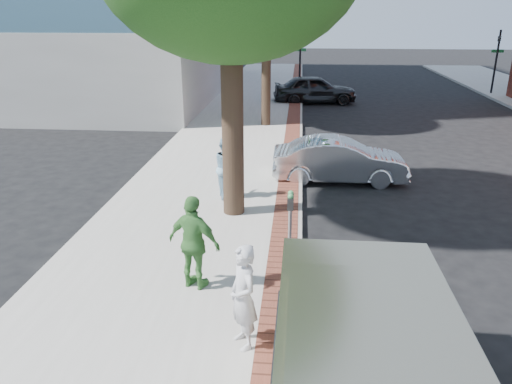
# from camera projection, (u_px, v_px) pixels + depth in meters

# --- Properties ---
(ground) EXTENTS (120.00, 120.00, 0.00)m
(ground) POSITION_uv_depth(u_px,v_px,m) (250.00, 253.00, 10.71)
(ground) COLOR black
(ground) RESTS_ON ground
(sidewalk) EXTENTS (5.00, 60.00, 0.15)m
(sidewalk) POSITION_uv_depth(u_px,v_px,m) (231.00, 150.00, 18.28)
(sidewalk) COLOR #9E9991
(sidewalk) RESTS_ON ground
(brick_strip) EXTENTS (0.60, 60.00, 0.01)m
(brick_strip) POSITION_uv_depth(u_px,v_px,m) (291.00, 149.00, 18.08)
(brick_strip) COLOR brown
(brick_strip) RESTS_ON sidewalk
(curb) EXTENTS (0.10, 60.00, 0.15)m
(curb) POSITION_uv_depth(u_px,v_px,m) (301.00, 151.00, 18.08)
(curb) COLOR gray
(curb) RESTS_ON ground
(office_base) EXTENTS (18.20, 22.20, 4.00)m
(office_base) POSITION_uv_depth(u_px,v_px,m) (81.00, 58.00, 31.65)
(office_base) COLOR gray
(office_base) RESTS_ON ground
(signal_near) EXTENTS (0.70, 0.15, 3.80)m
(signal_near) POSITION_uv_depth(u_px,v_px,m) (300.00, 56.00, 30.43)
(signal_near) COLOR black
(signal_near) RESTS_ON ground
(signal_far) EXTENTS (0.70, 0.15, 3.80)m
(signal_far) POSITION_uv_depth(u_px,v_px,m) (497.00, 57.00, 29.48)
(signal_far) COLOR black
(signal_far) RESTS_ON ground
(parking_meter) EXTENTS (0.12, 0.32, 1.47)m
(parking_meter) POSITION_uv_depth(u_px,v_px,m) (290.00, 212.00, 9.69)
(parking_meter) COLOR gray
(parking_meter) RESTS_ON sidewalk
(person_gray) EXTENTS (0.64, 0.71, 1.64)m
(person_gray) POSITION_uv_depth(u_px,v_px,m) (243.00, 297.00, 7.27)
(person_gray) COLOR #B8B8BD
(person_gray) RESTS_ON sidewalk
(person_officer) EXTENTS (0.82, 0.94, 1.63)m
(person_officer) POSITION_uv_depth(u_px,v_px,m) (227.00, 167.00, 13.24)
(person_officer) COLOR #7EA8C3
(person_officer) RESTS_ON sidewalk
(person_green) EXTENTS (1.11, 0.77, 1.76)m
(person_green) POSITION_uv_depth(u_px,v_px,m) (194.00, 243.00, 8.82)
(person_green) COLOR #42813A
(person_green) RESTS_ON sidewalk
(sedan_silver) EXTENTS (4.00, 1.45, 1.31)m
(sedan_silver) POSITION_uv_depth(u_px,v_px,m) (340.00, 160.00, 14.94)
(sedan_silver) COLOR silver
(sedan_silver) RESTS_ON ground
(bg_car) EXTENTS (4.71, 2.33, 1.54)m
(bg_car) POSITION_uv_depth(u_px,v_px,m) (315.00, 89.00, 27.48)
(bg_car) COLOR black
(bg_car) RESTS_ON ground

